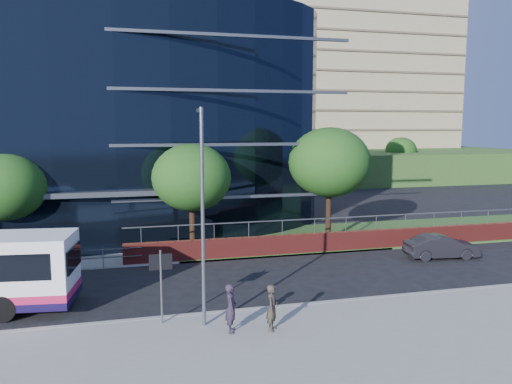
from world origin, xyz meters
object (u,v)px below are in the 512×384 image
object	(u,v)px
streetlight_east	(203,211)
pedestrian	(231,308)
parked_car	(441,247)
tree_dist_e	(296,150)
tree_dist_f	(401,151)
tree_far_d	(329,162)
tree_far_c	(192,178)
pedestrian_b	(272,308)
street_sign	(161,271)
tree_far_b	(6,187)

from	to	relation	value
streetlight_east	pedestrian	world-z (taller)	streetlight_east
parked_car	pedestrian	xyz separation A→B (m)	(-13.76, -7.48, 0.36)
tree_dist_e	tree_dist_f	xyz separation A→B (m)	(16.00, 2.00, -0.33)
parked_car	tree_dist_e	bearing A→B (deg)	1.49
tree_far_d	parked_car	bearing A→B (deg)	-50.36
tree_far_c	tree_dist_f	distance (m)	46.67
tree_dist_f	pedestrian_b	distance (m)	55.35
streetlight_east	tree_far_c	bearing A→B (deg)	84.89
tree_dist_e	pedestrian	bearing A→B (deg)	-111.72
tree_far_d	pedestrian_b	xyz separation A→B (m)	(-7.68, -13.27, -4.19)
tree_far_d	parked_car	xyz separation A→B (m)	(4.61, -5.57, -4.51)
tree_dist_e	pedestrian	world-z (taller)	tree_dist_e
street_sign	tree_far_b	distance (m)	13.54
pedestrian	pedestrian_b	xyz separation A→B (m)	(1.47, -0.23, -0.04)
tree_far_c	tree_dist_e	xyz separation A→B (m)	(17.00, 31.00, 0.00)
tree_far_b	tree_far_d	world-z (taller)	tree_far_d
street_sign	tree_far_c	world-z (taller)	tree_far_c
tree_far_c	tree_dist_e	distance (m)	35.36
tree_dist_f	pedestrian	bearing A→B (deg)	-126.35
tree_far_d	pedestrian_b	distance (m)	15.90
tree_dist_f	tree_far_d	bearing A→B (deg)	-126.87
tree_far_d	pedestrian_b	size ratio (longest dim) A/B	4.39
tree_far_d	tree_far_b	bearing A→B (deg)	-178.49
tree_far_d	parked_car	distance (m)	8.52
streetlight_east	parked_car	bearing A→B (deg)	24.31
streetlight_east	pedestrian_b	distance (m)	4.29
street_sign	parked_car	world-z (taller)	street_sign
tree_far_b	tree_dist_e	bearing A→B (deg)	48.48
street_sign	tree_far_b	bearing A→B (deg)	124.08
street_sign	pedestrian	xyz separation A→B (m)	(2.35, -1.46, -1.11)
tree_far_c	tree_dist_f	world-z (taller)	tree_far_c
parked_car	tree_far_c	bearing A→B (deg)	78.36
streetlight_east	tree_far_d	bearing A→B (deg)	50.60
tree_far_b	parked_car	size ratio (longest dim) A/B	1.47
tree_far_c	parked_car	distance (m)	14.87
tree_dist_e	streetlight_east	size ratio (longest dim) A/B	0.81
street_sign	tree_far_b	world-z (taller)	tree_far_b
tree_dist_e	tree_far_b	bearing A→B (deg)	-131.52
tree_dist_e	pedestrian_b	world-z (taller)	tree_dist_e
tree_dist_f	pedestrian_b	bearing A→B (deg)	-124.98
tree_far_b	tree_dist_e	distance (m)	40.74
tree_dist_f	streetlight_east	bearing A→B (deg)	-127.58
tree_far_b	parked_car	world-z (taller)	tree_far_b
tree_far_c	pedestrian	size ratio (longest dim) A/B	3.67
tree_dist_f	tree_far_b	bearing A→B (deg)	-142.92
parked_car	pedestrian_b	world-z (taller)	pedestrian_b
tree_dist_f	parked_car	world-z (taller)	tree_dist_f
tree_far_b	streetlight_east	size ratio (longest dim) A/B	0.76
tree_far_b	pedestrian_b	distance (m)	17.37
tree_far_b	pedestrian	size ratio (longest dim) A/B	3.41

